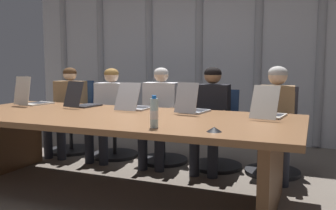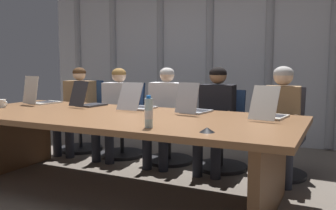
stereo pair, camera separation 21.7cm
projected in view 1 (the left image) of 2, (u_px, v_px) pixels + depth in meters
ground_plane at (116, 190)px, 3.46m from camera, size 12.26×12.26×0.00m
conference_table at (115, 131)px, 3.40m from camera, size 3.37×1.37×0.73m
curtain_backdrop at (200, 45)px, 5.75m from camera, size 6.13×0.17×3.01m
laptop_left_end at (32, 99)px, 4.19m from camera, size 0.27×0.42×0.33m
laptop_left_mid at (82, 102)px, 3.98m from camera, size 0.26×0.42×0.29m
laptop_center at (135, 104)px, 3.74m from camera, size 0.24×0.45×0.29m
laptop_right_mid at (192, 107)px, 3.51m from camera, size 0.26×0.41×0.30m
laptop_right_end at (269, 111)px, 3.20m from camera, size 0.28×0.50×0.29m
office_chair_left_end at (73, 125)px, 5.01m from camera, size 0.60×0.60×0.97m
office_chair_left_mid at (116, 129)px, 4.75m from camera, size 0.60×0.60×0.95m
office_chair_center at (165, 133)px, 4.49m from camera, size 0.60×0.61×0.95m
office_chair_right_mid at (217, 138)px, 4.24m from camera, size 0.60×0.60×0.90m
office_chair_right_end at (274, 141)px, 4.01m from camera, size 0.60×0.60×0.95m
person_left_end at (67, 106)px, 4.82m from camera, size 0.42×0.56×1.15m
person_left_mid at (109, 108)px, 4.58m from camera, size 0.41×0.55×1.15m
person_center at (159, 110)px, 4.32m from camera, size 0.44×0.57×1.16m
person_right_mid at (211, 112)px, 4.08m from camera, size 0.40×0.55×1.17m
person_right_end at (276, 115)px, 3.81m from camera, size 0.38×0.56×1.18m
water_bottle_primary at (154, 113)px, 2.70m from camera, size 0.06×0.06×0.24m
conference_mic_left_side at (214, 129)px, 2.55m from camera, size 0.11×0.11×0.03m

